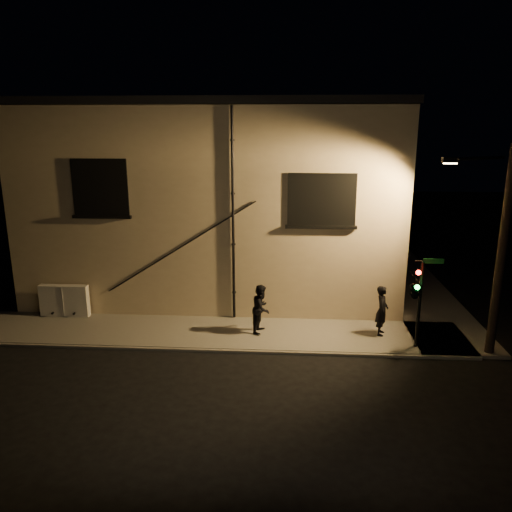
# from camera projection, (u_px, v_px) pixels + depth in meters

# --- Properties ---
(ground) EXTENTS (90.00, 90.00, 0.00)m
(ground) POSITION_uv_depth(u_px,v_px,m) (276.00, 353.00, 17.48)
(ground) COLOR black
(sidewalk) EXTENTS (21.00, 16.00, 0.12)m
(sidewalk) POSITION_uv_depth(u_px,v_px,m) (307.00, 308.00, 21.62)
(sidewalk) COLOR #67645D
(sidewalk) RESTS_ON ground
(building) EXTENTS (16.20, 12.23, 8.80)m
(building) POSITION_uv_depth(u_px,v_px,m) (223.00, 193.00, 25.22)
(building) COLOR #CAB491
(building) RESTS_ON ground
(utility_cabinet) EXTENTS (1.99, 0.34, 1.31)m
(utility_cabinet) POSITION_uv_depth(u_px,v_px,m) (65.00, 301.00, 20.43)
(utility_cabinet) COLOR silver
(utility_cabinet) RESTS_ON sidewalk
(pedestrian_a) EXTENTS (0.60, 0.77, 1.90)m
(pedestrian_a) POSITION_uv_depth(u_px,v_px,m) (382.00, 310.00, 18.54)
(pedestrian_a) COLOR black
(pedestrian_a) RESTS_ON sidewalk
(pedestrian_b) EXTENTS (0.90, 1.05, 1.85)m
(pedestrian_b) POSITION_uv_depth(u_px,v_px,m) (261.00, 308.00, 18.80)
(pedestrian_b) COLOR black
(pedestrian_b) RESTS_ON sidewalk
(traffic_signal) EXTENTS (1.13, 1.87, 3.24)m
(traffic_signal) POSITION_uv_depth(u_px,v_px,m) (416.00, 289.00, 17.10)
(traffic_signal) COLOR black
(traffic_signal) RESTS_ON sidewalk
(streetlamp_pole) EXTENTS (2.03, 1.39, 7.20)m
(streetlamp_pole) POSITION_uv_depth(u_px,v_px,m) (498.00, 248.00, 16.43)
(streetlamp_pole) COLOR black
(streetlamp_pole) RESTS_ON ground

